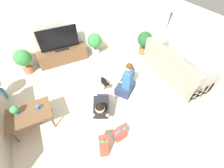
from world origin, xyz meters
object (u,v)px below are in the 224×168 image
(tv, at_px, (59,40))
(mug, at_px, (38,107))
(gift_box_a, at_px, (120,134))
(tabletop_plant, at_px, (15,110))
(coffee_table, at_px, (29,115))
(gift_bag_b, at_px, (141,108))
(person_kneeling, at_px, (102,106))
(gift_bag_a, at_px, (148,95))
(sofa_right, at_px, (174,67))
(tv_console, at_px, (63,56))
(potted_plant_corner_right, at_px, (145,41))
(potted_plant_back_left, at_px, (23,59))
(person_sitting, at_px, (127,82))
(gift_box_b, at_px, (104,146))
(dog, at_px, (105,82))
(potted_plant_back_right, at_px, (95,42))

(tv, height_order, mug, tv)
(gift_box_a, xyz_separation_m, tabletop_plant, (-1.78, 1.19, 0.46))
(coffee_table, relative_size, gift_bag_b, 2.18)
(person_kneeling, xyz_separation_m, gift_bag_a, (1.21, -0.12, -0.14))
(sofa_right, distance_m, coffee_table, 3.96)
(tv_console, bearing_deg, potted_plant_corner_right, -16.10)
(potted_plant_corner_right, xyz_separation_m, gift_bag_b, (-1.50, -2.10, -0.30))
(potted_plant_back_left, xyz_separation_m, person_sitting, (2.30, -2.05, -0.13))
(person_sitting, bearing_deg, gift_bag_a, 85.98)
(coffee_table, bearing_deg, gift_box_b, -45.70)
(potted_plant_back_left, xyz_separation_m, gift_bag_b, (2.27, -2.81, -0.29))
(potted_plant_corner_right, distance_m, gift_box_a, 3.31)
(gift_box_b, relative_size, gift_bag_b, 1.02)
(person_kneeling, relative_size, dog, 1.65)
(sofa_right, bearing_deg, person_kneeling, 98.32)
(person_sitting, bearing_deg, potted_plant_back_left, -78.33)
(coffee_table, height_order, person_sitting, person_sitting)
(person_sitting, relative_size, gift_bag_a, 2.30)
(potted_plant_corner_right, distance_m, person_sitting, 1.99)
(coffee_table, relative_size, mug, 7.36)
(gift_box_a, bearing_deg, coffee_table, 145.13)
(gift_bag_b, bearing_deg, person_kneeling, 156.97)
(coffee_table, relative_size, gift_box_a, 2.73)
(gift_box_a, distance_m, gift_bag_a, 1.24)
(potted_plant_back_left, height_order, gift_box_b, potted_plant_back_left)
(gift_box_b, bearing_deg, dog, 65.07)
(gift_box_a, bearing_deg, tabletop_plant, 146.11)
(potted_plant_back_left, relative_size, mug, 6.45)
(gift_box_a, height_order, gift_bag_a, gift_bag_a)
(potted_plant_back_left, bearing_deg, person_sitting, -41.66)
(tv_console, xyz_separation_m, tabletop_plant, (-1.37, -1.98, 0.36))
(person_sitting, bearing_deg, tabletop_plant, -39.26)
(gift_bag_a, bearing_deg, gift_bag_b, -145.78)
(coffee_table, xyz_separation_m, potted_plant_corner_right, (3.81, 1.31, 0.08))
(tv_console, xyz_separation_m, potted_plant_corner_right, (2.65, -0.76, 0.26))
(potted_plant_back_left, bearing_deg, coffee_table, -91.24)
(person_sitting, distance_m, mug, 2.14)
(mug, height_order, tabletop_plant, tabletop_plant)
(gift_box_a, height_order, mug, mug)
(potted_plant_back_left, xyz_separation_m, gift_box_a, (1.53, -3.12, -0.35))
(mug, bearing_deg, tv_console, 64.90)
(coffee_table, xyz_separation_m, person_sitting, (2.34, -0.02, -0.06))
(tv_console, bearing_deg, person_sitting, -60.65)
(potted_plant_back_left, height_order, mug, potted_plant_back_left)
(potted_plant_back_left, distance_m, gift_bag_b, 3.62)
(sofa_right, relative_size, tabletop_plant, 9.13)
(person_kneeling, bearing_deg, tv, 124.28)
(tv_console, relative_size, gift_bag_a, 3.64)
(sofa_right, xyz_separation_m, gift_bag_b, (-1.64, -0.73, -0.10))
(potted_plant_back_right, xyz_separation_m, tabletop_plant, (-2.49, -1.93, 0.11))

